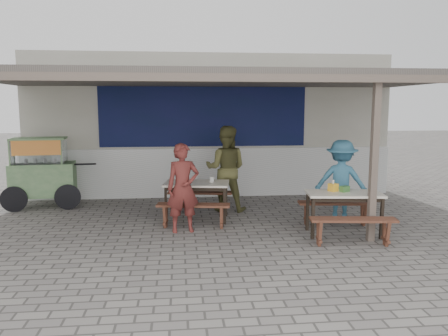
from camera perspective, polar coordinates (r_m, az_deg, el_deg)
name	(u,v)px	position (r m, az deg, el deg)	size (l,w,h in m)	color
ground	(225,230)	(8.02, 0.09, -8.05)	(60.00, 60.00, 0.00)	slate
back_wall	(210,126)	(11.27, -1.82, 5.52)	(9.00, 1.28, 3.50)	beige
warung_roof	(221,81)	(8.61, -0.43, 11.34)	(9.00, 4.21, 2.81)	#514C45
table_left	(197,186)	(8.56, -3.58, -2.41)	(1.34, 0.92, 0.75)	white
bench_left_street	(193,210)	(8.06, -4.02, -5.53)	(1.37, 0.48, 0.45)	brown
bench_left_wall	(200,197)	(9.20, -3.15, -3.81)	(1.37, 0.48, 0.45)	brown
table_right	(344,197)	(7.83, 15.41, -3.71)	(1.34, 0.79, 0.75)	white
bench_right_street	(353,225)	(7.34, 16.49, -7.21)	(1.40, 0.44, 0.45)	brown
bench_right_wall	(335,208)	(8.48, 14.31, -5.07)	(1.40, 0.44, 0.45)	brown
vendor_cart	(42,170)	(10.39, -22.68, -0.20)	(1.90, 0.90, 1.55)	#7C9C68
patron_street_side	(183,188)	(7.75, -5.37, -2.61)	(0.58, 0.38, 1.59)	maroon
patron_wall_side	(226,169)	(9.26, 0.24, -0.08)	(0.88, 0.69, 1.82)	brown
patron_right_table	(341,181)	(8.71, 15.06, -1.66)	(1.03, 0.59, 1.59)	teal
tissue_box	(333,187)	(7.88, 14.07, -2.47)	(0.14, 0.14, 0.14)	gold
donation_box	(345,189)	(7.87, 15.48, -2.65)	(0.15, 0.10, 0.10)	#396D30
condiment_jar	(212,179)	(8.59, -1.61, -1.47)	(0.09, 0.09, 0.10)	beige
condiment_bowl	(187,181)	(8.61, -4.83, -1.66)	(0.19, 0.19, 0.05)	white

